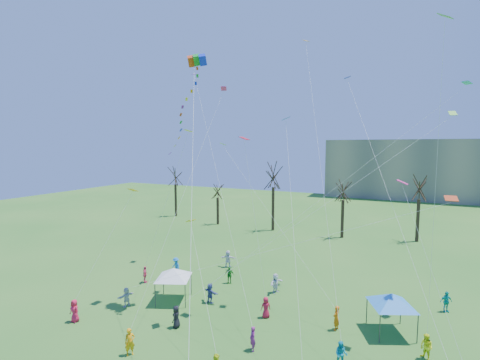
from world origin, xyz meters
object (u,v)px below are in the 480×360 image
at_px(big_box_kite, 187,113).
at_px(canopy_tent_blue, 392,300).
at_px(distant_building, 454,170).
at_px(canopy_tent_white, 173,273).

relative_size(big_box_kite, canopy_tent_blue, 6.43).
xyz_separation_m(big_box_kite, canopy_tent_blue, (15.09, 2.71, -13.37)).
height_order(distant_building, big_box_kite, big_box_kite).
bearing_deg(distant_building, canopy_tent_blue, -100.27).
height_order(distant_building, canopy_tent_blue, distant_building).
height_order(canopy_tent_white, canopy_tent_blue, canopy_tent_blue).
distance_m(distant_building, canopy_tent_white, 80.17).
distance_m(distant_building, big_box_kite, 80.07).
relative_size(canopy_tent_white, canopy_tent_blue, 1.00).
relative_size(distant_building, canopy_tent_white, 16.85).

